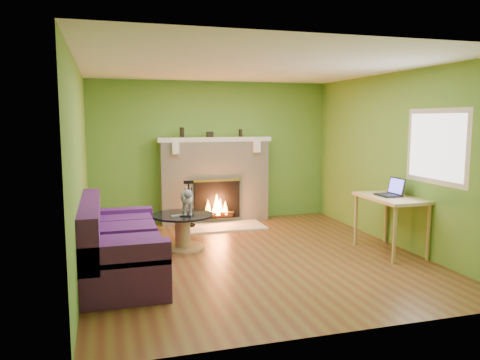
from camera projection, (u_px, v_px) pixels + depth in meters
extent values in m
plane|color=brown|center=(253.00, 256.00, 6.57)|extent=(5.00, 5.00, 0.00)
plane|color=white|center=(253.00, 67.00, 6.23)|extent=(5.00, 5.00, 0.00)
plane|color=#5C9330|center=(212.00, 152.00, 8.78)|extent=(5.00, 0.00, 5.00)
plane|color=#5C9330|center=(342.00, 190.00, 4.02)|extent=(5.00, 0.00, 5.00)
plane|color=#5C9330|center=(80.00, 169.00, 5.77)|extent=(0.00, 5.00, 5.00)
plane|color=#5C9330|center=(395.00, 160.00, 7.02)|extent=(0.00, 5.00, 5.00)
plane|color=silver|center=(436.00, 147.00, 6.13)|extent=(0.00, 1.20, 1.20)
plane|color=white|center=(436.00, 147.00, 6.13)|extent=(0.00, 1.06, 1.06)
cube|color=beige|center=(215.00, 182.00, 8.68)|extent=(2.00, 0.35, 1.50)
cube|color=black|center=(217.00, 200.00, 8.54)|extent=(0.85, 0.03, 0.68)
cube|color=gold|center=(217.00, 180.00, 8.49)|extent=(0.91, 0.02, 0.04)
cylinder|color=black|center=(218.00, 215.00, 8.54)|extent=(0.55, 0.07, 0.07)
cube|color=silver|center=(215.00, 139.00, 8.55)|extent=(2.10, 0.28, 0.08)
cube|color=silver|center=(175.00, 148.00, 8.19)|extent=(0.12, 0.10, 0.20)
cube|color=silver|center=(257.00, 147.00, 8.60)|extent=(0.12, 0.10, 0.20)
cube|color=beige|center=(222.00, 227.00, 8.28)|extent=(1.50, 0.75, 0.03)
cube|color=silver|center=(215.00, 139.00, 8.55)|extent=(2.10, 0.28, 0.08)
cube|color=#471961|center=(121.00, 257.00, 5.71)|extent=(0.95, 2.10, 0.47)
cube|color=#471961|center=(90.00, 226.00, 5.56)|extent=(0.22, 2.10, 0.59)
cube|color=#471961|center=(124.00, 254.00, 4.77)|extent=(0.95, 0.22, 0.24)
cube|color=#471961|center=(118.00, 217.00, 6.57)|extent=(0.95, 0.22, 0.24)
cube|color=#471961|center=(127.00, 245.00, 5.12)|extent=(0.76, 0.56, 0.13)
cube|color=#471961|center=(125.00, 230.00, 5.79)|extent=(0.76, 0.56, 0.13)
cube|color=#471961|center=(123.00, 220.00, 6.35)|extent=(0.76, 0.56, 0.13)
cylinder|color=tan|center=(183.00, 247.00, 6.96)|extent=(0.64, 0.64, 0.03)
cylinder|color=tan|center=(183.00, 231.00, 6.93)|extent=(0.23, 0.23, 0.44)
cylinder|color=black|center=(182.00, 215.00, 6.89)|extent=(0.91, 0.91, 0.03)
cube|color=tan|center=(391.00, 198.00, 6.65)|extent=(0.64, 1.10, 0.04)
cylinder|color=tan|center=(395.00, 235.00, 6.16)|extent=(0.05, 0.05, 0.77)
cylinder|color=tan|center=(428.00, 233.00, 6.31)|extent=(0.05, 0.05, 0.77)
cylinder|color=tan|center=(356.00, 220.00, 7.10)|extent=(0.05, 0.05, 0.77)
cylinder|color=tan|center=(386.00, 218.00, 7.25)|extent=(0.05, 0.05, 0.77)
cube|color=#969699|center=(177.00, 216.00, 6.75)|extent=(0.18, 0.08, 0.02)
cube|color=black|center=(186.00, 216.00, 6.72)|extent=(0.16, 0.09, 0.02)
cylinder|color=black|center=(182.00, 132.00, 8.40)|extent=(0.08, 0.08, 0.18)
cylinder|color=black|center=(241.00, 133.00, 8.71)|extent=(0.07, 0.07, 0.14)
cube|color=black|center=(210.00, 134.00, 8.55)|extent=(0.12, 0.08, 0.10)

